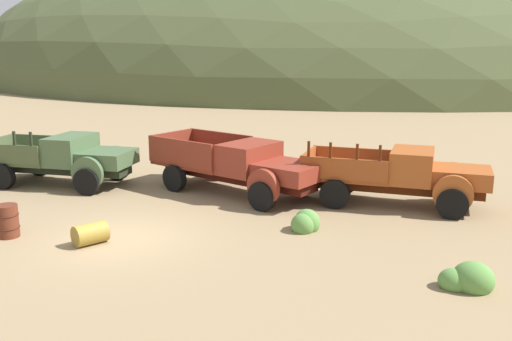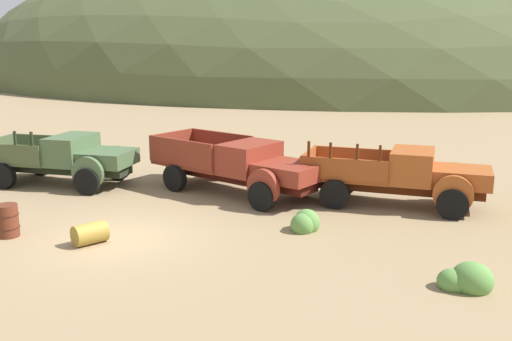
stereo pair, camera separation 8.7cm
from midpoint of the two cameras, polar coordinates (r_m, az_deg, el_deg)
The scene contains 9 objects.
ground_plane at distance 16.31m, azimuth -13.51°, elevation -6.65°, with size 300.00×300.00×0.00m, color #937A56.
hill_far_right at distance 87.47m, azimuth 5.16°, elevation 9.29°, with size 101.45×85.12×37.52m, color #4C5633.
truck_weathered_green at distance 22.56m, azimuth -18.17°, elevation 1.09°, with size 5.92×3.22×2.16m.
truck_rust_red at distance 20.00m, azimuth -1.17°, elevation 0.36°, with size 6.84×3.84×1.91m.
truck_oxide_orange at distance 19.34m, azimuth 14.75°, elevation -0.58°, with size 6.06×2.70×2.16m.
oil_drum_foreground at distance 17.35m, azimuth -23.63°, elevation -4.62°, with size 0.65×0.65×0.92m.
oil_drum_tipped at distance 16.05m, azimuth -16.30°, elevation -6.06°, with size 0.90×1.04×0.58m.
bush_back_edge at distance 16.57m, azimuth 4.77°, elevation -5.30°, with size 0.79×0.86×0.79m.
bush_between_trucks at distance 13.62m, azimuth 20.25°, elevation -10.18°, with size 1.20×0.83×0.80m.
Camera 1 is at (9.27, -12.30, 5.35)m, focal length 40.21 mm.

